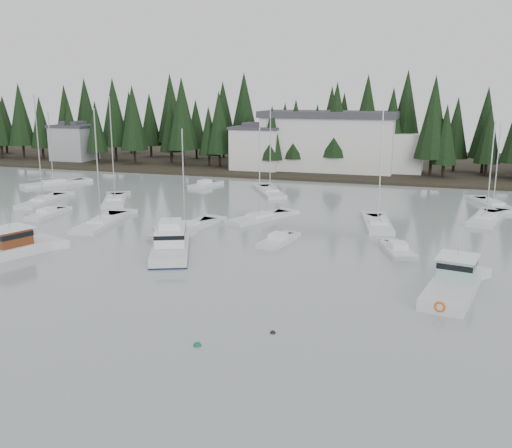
{
  "coord_description": "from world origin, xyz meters",
  "views": [
    {
      "loc": [
        15.04,
        -23.92,
        14.87
      ],
      "look_at": [
        -1.35,
        26.68,
        2.5
      ],
      "focal_mm": 40.0,
      "sensor_mm": 36.0,
      "label": 1
    }
  ],
  "objects": [
    {
      "name": "ground",
      "position": [
        0.0,
        0.0,
        0.0
      ],
      "size": [
        260.0,
        260.0,
        0.0
      ],
      "primitive_type": "plane",
      "color": "gray",
      "rests_on": "ground"
    },
    {
      "name": "far_shore_land",
      "position": [
        0.0,
        97.0,
        0.0
      ],
      "size": [
        240.0,
        54.0,
        1.0
      ],
      "primitive_type": "cube",
      "color": "black",
      "rests_on": "ground"
    },
    {
      "name": "conifer_treeline",
      "position": [
        0.0,
        86.0,
        0.0
      ],
      "size": [
        200.0,
        22.0,
        20.0
      ],
      "primitive_type": null,
      "color": "black",
      "rests_on": "ground"
    },
    {
      "name": "house_west",
      "position": [
        -18.0,
        79.0,
        4.65
      ],
      "size": [
        9.54,
        7.42,
        8.75
      ],
      "color": "silver",
      "rests_on": "ground"
    },
    {
      "name": "house_far_west",
      "position": [
        -60.0,
        81.0,
        4.4
      ],
      "size": [
        8.48,
        7.42,
        8.25
      ],
      "color": "#999EA0",
      "rests_on": "ground"
    },
    {
      "name": "harbor_inn",
      "position": [
        -2.96,
        82.34,
        5.78
      ],
      "size": [
        29.5,
        11.5,
        10.9
      ],
      "color": "silver",
      "rests_on": "ground"
    },
    {
      "name": "cabin_cruiser_center",
      "position": [
        -8.72,
        23.21,
        0.69
      ],
      "size": [
        7.31,
        11.2,
        4.62
      ],
      "rotation": [
        0.0,
        0.0,
        1.98
      ],
      "color": "silver",
      "rests_on": "ground"
    },
    {
      "name": "lobster_boat_teal",
      "position": [
        16.62,
        19.44,
        0.6
      ],
      "size": [
        4.73,
        9.45,
        5.02
      ],
      "rotation": [
        0.0,
        0.0,
        1.39
      ],
      "color": "silver",
      "rests_on": "ground"
    },
    {
      "name": "sailboat_0",
      "position": [
        22.16,
        56.27,
        0.06
      ],
      "size": [
        5.66,
        9.85,
        11.66
      ],
      "rotation": [
        0.0,
        0.0,
        1.91
      ],
      "color": "silver",
      "rests_on": "ground"
    },
    {
      "name": "sailboat_1",
      "position": [
        -4.94,
        39.14,
        0.06
      ],
      "size": [
        6.37,
        9.36,
        11.49
      ],
      "rotation": [
        0.0,
        0.0,
        1.12
      ],
      "color": "silver",
      "rests_on": "ground"
    },
    {
      "name": "sailboat_3",
      "position": [
        -8.94,
        56.96,
        0.06
      ],
      "size": [
        7.52,
        10.66,
        13.16
      ],
      "rotation": [
        0.0,
        0.0,
        2.07
      ],
      "color": "silver",
      "rests_on": "ground"
    },
    {
      "name": "sailboat_4",
      "position": [
        -44.96,
        53.67,
        0.06
      ],
      "size": [
        7.28,
        10.14,
        12.41
      ],
      "rotation": [
        0.0,
        0.0,
        1.05
      ],
      "color": "silver",
      "rests_on": "ground"
    },
    {
      "name": "sailboat_5",
      "position": [
        8.82,
        40.1,
        0.07
      ],
      "size": [
        4.6,
        9.46,
        13.4
      ],
      "rotation": [
        0.0,
        0.0,
        1.78
      ],
      "color": "silver",
      "rests_on": "ground"
    },
    {
      "name": "sailboat_7",
      "position": [
        -11.11,
        31.45,
        0.06
      ],
      "size": [
        4.49,
        10.75,
        11.63
      ],
      "rotation": [
        0.0,
        0.0,
        1.38
      ],
      "color": "silver",
      "rests_on": "ground"
    },
    {
      "name": "sailboat_8",
      "position": [
        -36.53,
        40.24,
        0.08
      ],
      "size": [
        4.29,
        10.5,
        15.04
      ],
      "rotation": [
        0.0,
        0.0,
        1.73
      ],
      "color": "silver",
      "rests_on": "ground"
    },
    {
      "name": "sailboat_9",
      "position": [
        20.7,
        46.97,
        0.06
      ],
      "size": [
        5.05,
        9.97,
        12.3
      ],
      "rotation": [
        0.0,
        0.0,
        1.34
      ],
      "color": "silver",
      "rests_on": "ground"
    },
    {
      "name": "sailboat_10",
      "position": [
        -27.29,
        43.62,
        0.08
      ],
      "size": [
        6.94,
        9.87,
        14.84
      ],
      "rotation": [
        0.0,
        0.0,
        2.04
      ],
      "color": "silver",
      "rests_on": "ground"
    },
    {
      "name": "sailboat_12",
      "position": [
        -21.5,
        31.15,
        0.06
      ],
      "size": [
        4.73,
        11.06,
        13.67
      ],
      "rotation": [
        0.0,
        0.0,
        1.74
      ],
      "color": "silver",
      "rests_on": "ground"
    },
    {
      "name": "runabout_0",
      "position": [
        -30.33,
        33.07,
        0.13
      ],
      "size": [
        2.68,
        6.78,
        1.42
      ],
      "rotation": [
        0.0,
        0.0,
        1.64
      ],
      "color": "silver",
      "rests_on": "ground"
    },
    {
      "name": "runabout_1",
      "position": [
        11.84,
        29.53,
        0.13
      ],
      "size": [
        4.01,
        6.15,
        1.42
      ],
      "rotation": [
        0.0,
        0.0,
        1.91
      ],
      "color": "silver",
      "rests_on": "ground"
    },
    {
      "name": "runabout_3",
      "position": [
        -20.78,
        59.91,
        0.13
      ],
      "size": [
        3.79,
        6.54,
        1.42
      ],
      "rotation": [
        0.0,
        0.0,
        1.3
      ],
      "color": "silver",
      "rests_on": "ground"
    },
    {
      "name": "runabout_4",
      "position": [
        0.07,
        29.42,
        0.13
      ],
      "size": [
        3.02,
        6.18,
        1.42
      ],
      "rotation": [
        0.0,
        0.0,
        1.43
      ],
      "color": "silver",
      "rests_on": "ground"
    },
    {
      "name": "mooring_buoy_green",
      "position": [
        1.94,
        5.09,
        0.0
      ],
      "size": [
        0.48,
        0.48,
        0.48
      ],
      "primitive_type": "sphere",
      "color": "#145933",
      "rests_on": "ground"
    },
    {
      "name": "mooring_buoy_dark",
      "position": [
        5.74,
        8.25,
        0.0
      ],
      "size": [
        0.37,
        0.37,
        0.37
      ],
      "primitive_type": "sphere",
      "color": "black",
      "rests_on": "ground"
    }
  ]
}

